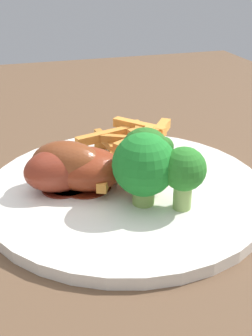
{
  "coord_description": "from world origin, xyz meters",
  "views": [
    {
      "loc": [
        0.43,
        -0.17,
        0.97
      ],
      "look_at": [
        0.05,
        -0.06,
        0.77
      ],
      "focal_mm": 46.59,
      "sensor_mm": 36.0,
      "label": 1
    }
  ],
  "objects": [
    {
      "name": "chicken_drumstick_far",
      "position": [
        0.04,
        -0.11,
        0.78
      ],
      "size": [
        0.09,
        0.13,
        0.05
      ],
      "color": "#57220F",
      "rests_on": "dinner_plate"
    },
    {
      "name": "chicken_drumstick_extra",
      "position": [
        0.03,
        -0.12,
        0.78
      ],
      "size": [
        0.06,
        0.13,
        0.05
      ],
      "color": "#5D1C11",
      "rests_on": "dinner_plate"
    },
    {
      "name": "carrot_fries_pile",
      "position": [
        -0.01,
        -0.03,
        0.78
      ],
      "size": [
        0.16,
        0.13,
        0.04
      ],
      "color": "orange",
      "rests_on": "dinner_plate"
    },
    {
      "name": "broccoli_floret_back",
      "position": [
        0.08,
        -0.05,
        0.79
      ],
      "size": [
        0.07,
        0.06,
        0.07
      ],
      "color": "#89AB51",
      "rests_on": "dinner_plate"
    },
    {
      "name": "chicken_drumstick_near",
      "position": [
        0.04,
        -0.09,
        0.77
      ],
      "size": [
        0.09,
        0.13,
        0.04
      ],
      "color": "#5F1C0E",
      "rests_on": "dinner_plate"
    },
    {
      "name": "broccoli_floret_front",
      "position": [
        0.1,
        -0.02,
        0.79
      ],
      "size": [
        0.04,
        0.04,
        0.06
      ],
      "color": "#90B35E",
      "rests_on": "dinner_plate"
    },
    {
      "name": "dining_table",
      "position": [
        0.0,
        0.0,
        0.64
      ],
      "size": [
        1.24,
        0.84,
        0.74
      ],
      "color": "brown",
      "rests_on": "ground_plane"
    },
    {
      "name": "dinner_plate",
      "position": [
        0.05,
        -0.06,
        0.75
      ],
      "size": [
        0.29,
        0.29,
        0.01
      ],
      "primitive_type": "cylinder",
      "color": "white",
      "rests_on": "dining_table"
    },
    {
      "name": "broccoli_floret_middle",
      "position": [
        0.07,
        -0.04,
        0.8
      ],
      "size": [
        0.05,
        0.05,
        0.07
      ],
      "color": "#829F4D",
      "rests_on": "dinner_plate"
    }
  ]
}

